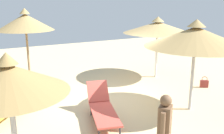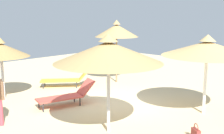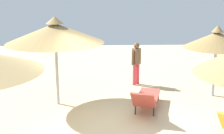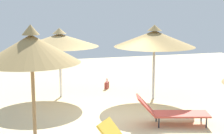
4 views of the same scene
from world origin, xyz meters
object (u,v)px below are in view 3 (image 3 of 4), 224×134
Objects in this scene: parasol_umbrella_front at (217,40)px; lounge_chair_near_right at (146,98)px; person_standing_far_right at (136,61)px; parasol_umbrella_center at (55,33)px.

parasol_umbrella_front is 1.10× the size of lounge_chair_near_right.
person_standing_far_right is (-2.47, 1.36, -1.01)m from parasol_umbrella_front.
parasol_umbrella_center is 3.58m from person_standing_far_right.
parasol_umbrella_center is (-5.17, -0.57, 0.33)m from parasol_umbrella_front.
parasol_umbrella_center is 1.83× the size of person_standing_far_right.
lounge_chair_near_right is (2.71, -0.65, -1.86)m from parasol_umbrella_center.
parasol_umbrella_center is at bearing -144.43° from person_standing_far_right.
parasol_umbrella_front reaches higher than lounge_chair_near_right.
person_standing_far_right is (2.70, 1.93, -1.34)m from parasol_umbrella_center.
parasol_umbrella_center is at bearing 166.53° from lounge_chair_near_right.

